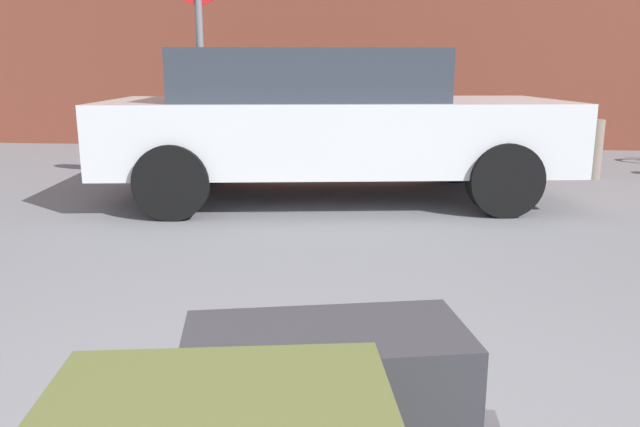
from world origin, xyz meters
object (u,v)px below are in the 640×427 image
(duffel_bag_charcoal_rear_left, at_px, (326,393))
(parked_car, at_px, (328,121))
(bollard_kerb_near, at_px, (592,149))
(no_parking_sign, at_px, (200,47))

(duffel_bag_charcoal_rear_left, height_order, parked_car, parked_car)
(parked_car, relative_size, bollard_kerb_near, 6.56)
(parked_car, height_order, no_parking_sign, no_parking_sign)
(duffel_bag_charcoal_rear_left, distance_m, no_parking_sign, 5.15)
(parked_car, height_order, bollard_kerb_near, parked_car)
(parked_car, bearing_deg, no_parking_sign, 175.99)
(bollard_kerb_near, height_order, no_parking_sign, no_parking_sign)
(duffel_bag_charcoal_rear_left, xyz_separation_m, bollard_kerb_near, (2.53, 6.07, -0.16))
(parked_car, xyz_separation_m, no_parking_sign, (-1.27, 0.09, 0.69))
(duffel_bag_charcoal_rear_left, distance_m, parked_car, 4.71)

